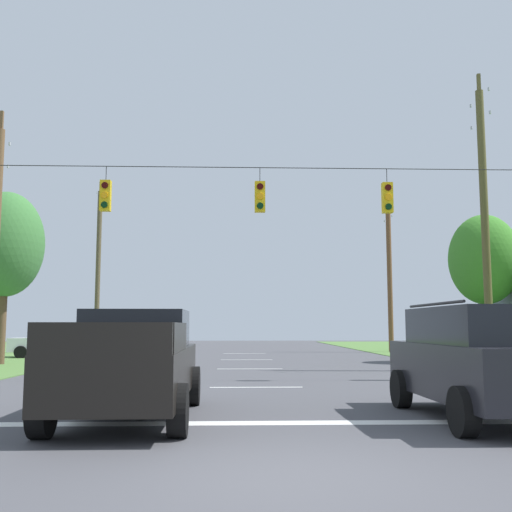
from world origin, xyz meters
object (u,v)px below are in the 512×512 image
Objects in this scene: overhead_signal_span at (249,251)px; tree_roadside_far_right at (484,260)px; suv_black at (481,359)px; distant_car_crossing_white at (54,342)px; utility_pole_far_right at (389,271)px; utility_pole_mid_right at (485,219)px; utility_pole_far_left at (98,268)px; tree_roadside_left at (6,245)px; pickup_truck at (132,364)px.

overhead_signal_span is 2.61× the size of tree_roadside_far_right.
tree_roadside_far_right is at bearing 66.73° from suv_black.
tree_roadside_far_right is at bearing -13.94° from distant_car_crossing_white.
utility_pole_far_right is at bearing 78.68° from suv_black.
utility_pole_mid_right reaches higher than overhead_signal_span.
utility_pole_mid_right is 1.69× the size of tree_roadside_far_right.
suv_black reaches higher than distant_car_crossing_white.
suv_black is at bearing -62.34° from overhead_signal_span.
utility_pole_mid_right is at bearing 66.19° from suv_black.
utility_pole_far_right is at bearing 3.37° from utility_pole_far_left.
tree_roadside_left is (-21.29, -0.61, 0.52)m from tree_roadside_far_right.
utility_pole_mid_right is (11.26, 10.95, 4.67)m from pickup_truck.
pickup_truck is 1.12× the size of suv_black.
suv_black is 0.65× the size of tree_roadside_left.
pickup_truck is at bearing -129.94° from tree_roadside_far_right.
utility_pole_far_right is 1.56× the size of tree_roadside_far_right.
utility_pole_far_right reaches higher than tree_roadside_far_right.
distant_car_crossing_white is at bearing 166.06° from tree_roadside_far_right.
utility_pole_mid_right is (8.99, 3.84, 1.70)m from overhead_signal_span.
overhead_signal_span is at bearing -64.71° from utility_pole_far_left.
pickup_truck is 0.81× the size of tree_roadside_far_right.
utility_pole_far_right is at bearing 16.62° from distant_car_crossing_white.
utility_pole_far_left is (-6.45, 25.57, 4.13)m from pickup_truck.
utility_pole_mid_right is 19.81m from tree_roadside_left.
utility_pole_mid_right is 5.28m from tree_roadside_far_right.
overhead_signal_span is 8.03m from pickup_truck.
tree_roadside_left reaches higher than suv_black.
distant_car_crossing_white is (-9.80, 13.79, -3.14)m from overhead_signal_span.
tree_roadside_far_right is (1.55, -10.87, -0.48)m from utility_pole_far_right.
utility_pole_far_left reaches higher than suv_black.
distant_car_crossing_white is 6.44m from utility_pole_far_left.
tree_roadside_left reaches higher than pickup_truck.
utility_pole_far_left is at bearing 104.16° from pickup_truck.
suv_black reaches higher than pickup_truck.
tree_roadside_left reaches higher than distant_car_crossing_white.
overhead_signal_span is 21.69m from utility_pole_far_right.
overhead_signal_span is 9.00m from suv_black.
suv_black is 1.10× the size of distant_car_crossing_white.
utility_pole_far_right is (19.19, 5.73, 4.31)m from distant_car_crossing_white.
tree_roadside_far_right is at bearing 1.65° from tree_roadside_left.
distant_car_crossing_white is at bearing 122.81° from suv_black.
utility_pole_mid_right reaches higher than tree_roadside_far_right.
utility_pole_far_right is (11.65, 26.63, 4.13)m from pickup_truck.
tree_roadside_left is (-0.56, -5.76, 4.36)m from distant_car_crossing_white.
utility_pole_far_left reaches higher than utility_pole_far_right.
pickup_truck is 0.52× the size of utility_pole_far_left.
distant_car_crossing_white is (-13.77, 21.35, -0.27)m from suv_black.
pickup_truck is at bearing -135.79° from utility_pole_mid_right.
overhead_signal_span is at bearing -115.68° from utility_pole_far_right.
overhead_signal_span is at bearing 72.32° from pickup_truck.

